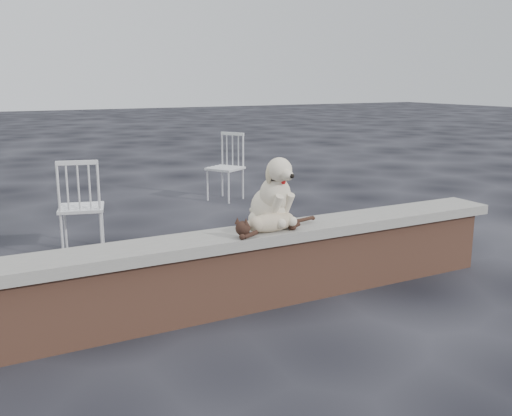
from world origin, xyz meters
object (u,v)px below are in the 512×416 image
cat (270,221)px  chair_c (81,206)px  dog (270,191)px  chair_d (225,167)px

cat → chair_c: size_ratio=0.97×
dog → chair_d: 3.80m
dog → chair_c: dog is taller
dog → chair_d: (1.29, 3.55, -0.38)m
cat → chair_c: chair_c is taller
chair_c → chair_d: (2.31, 1.64, 0.00)m
cat → chair_d: size_ratio=0.97×
chair_d → chair_c: bearing=-84.8°
chair_c → chair_d: size_ratio=1.00×
cat → chair_c: 2.28m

